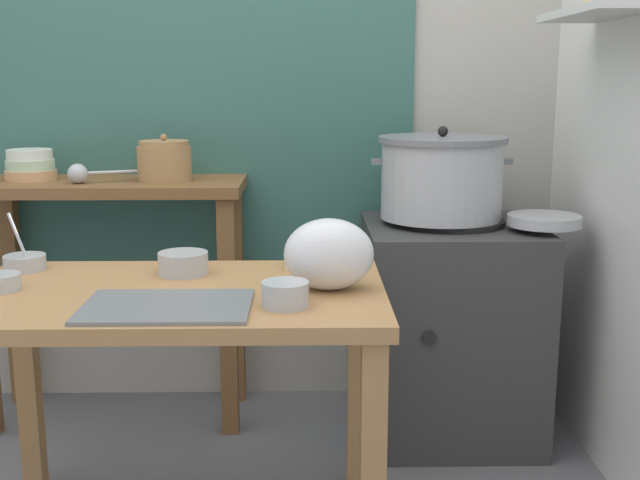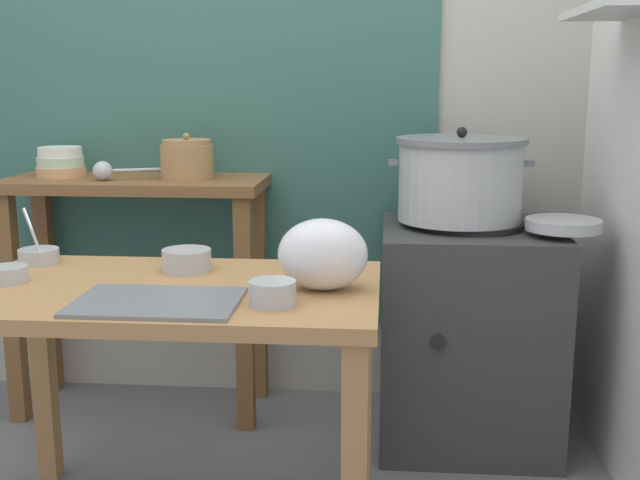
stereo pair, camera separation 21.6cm
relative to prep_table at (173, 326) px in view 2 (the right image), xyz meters
The scene contains 16 objects.
wall_back 1.30m from the prep_table, 88.00° to the left, with size 4.40×0.12×2.60m.
prep_table is the anchor object (origin of this frame).
back_shelf_table 0.91m from the prep_table, 113.46° to the left, with size 0.96×0.40×0.90m.
stove_block 1.13m from the prep_table, 39.40° to the left, with size 0.60×0.61×0.78m.
steamer_pot 1.13m from the prep_table, 41.55° to the left, with size 0.49×0.44×0.32m.
clay_pot 0.92m from the prep_table, 100.94° to the left, with size 0.19×0.19×0.17m.
bowl_stack_enamel 1.13m from the prep_table, 126.99° to the left, with size 0.18×0.18×0.11m.
ladle 0.94m from the prep_table, 120.07° to the left, with size 0.26×0.12×0.07m.
serving_tray 0.21m from the prep_table, 86.12° to the right, with size 0.40×0.28×0.01m, color slate.
plastic_bag 0.45m from the prep_table, ahead, with size 0.23×0.17×0.19m, color white.
wide_pan 1.28m from the prep_table, 26.59° to the left, with size 0.24×0.24×0.04m, color #B7BABF.
prep_bowl_0 0.43m from the prep_table, 33.92° to the left, with size 0.11×0.11×0.05m.
prep_bowl_1 0.53m from the prep_table, 154.28° to the left, with size 0.12×0.12×0.17m.
prep_bowl_2 0.22m from the prep_table, 90.09° to the left, with size 0.14×0.14×0.06m.
prep_bowl_3 0.47m from the prep_table, behind, with size 0.11×0.11×0.04m.
prep_bowl_4 0.36m from the prep_table, 28.27° to the right, with size 0.11×0.11×0.06m.
Camera 2 is at (0.61, -1.97, 1.26)m, focal length 43.95 mm.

